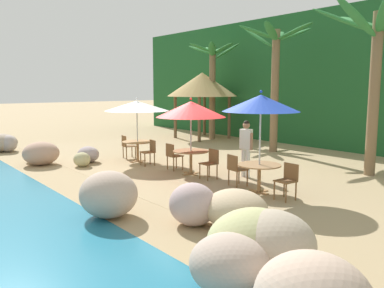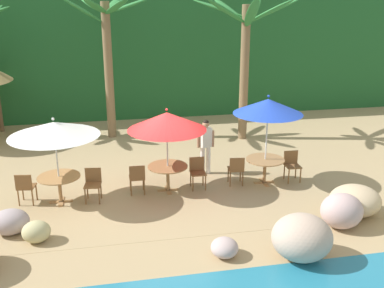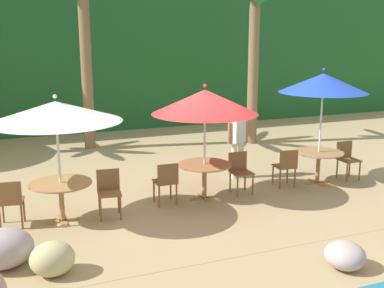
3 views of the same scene
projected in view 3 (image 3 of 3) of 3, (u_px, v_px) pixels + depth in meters
ground_plane at (200, 200)px, 9.69m from camera, size 120.00×120.00×0.00m
terrace_deck at (200, 199)px, 9.69m from camera, size 18.00×5.20×0.01m
foliage_backdrop at (104, 44)px, 17.16m from camera, size 28.00×2.40×6.00m
umbrella_white at (56, 112)px, 8.09m from camera, size 2.28×2.28×2.31m
dining_table_white at (61, 189)px, 8.41m from camera, size 1.10×1.10×0.74m
chair_white_seaward at (109, 189)px, 8.72m from camera, size 0.47×0.48×0.87m
chair_white_inland at (10, 200)px, 8.15m from camera, size 0.48×0.49×0.87m
umbrella_red at (205, 102)px, 9.31m from camera, size 2.13×2.13×2.36m
dining_table_red at (204, 170)px, 9.62m from camera, size 1.10×1.10×0.74m
chair_red_seaward at (240, 169)px, 10.03m from camera, size 0.43×0.43×0.87m
chair_red_inland at (166, 180)px, 9.26m from camera, size 0.42×0.43×0.87m
umbrella_blue at (323, 83)px, 10.28m from camera, size 1.93×1.93×2.61m
dining_table_blue at (319, 157)px, 10.65m from camera, size 1.10×1.10×0.74m
chair_blue_seaward at (347, 157)px, 11.05m from camera, size 0.43×0.44×0.87m
chair_blue_inland at (286, 165)px, 10.36m from camera, size 0.46×0.47×0.87m
palm_tree_second at (84, 27)px, 13.39m from camera, size 3.21×3.16×5.18m
palm_tree_third at (254, 24)px, 14.05m from camera, size 3.75×3.68×5.15m
waiter_in_white at (238, 137)px, 10.98m from camera, size 0.52×0.31×1.70m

